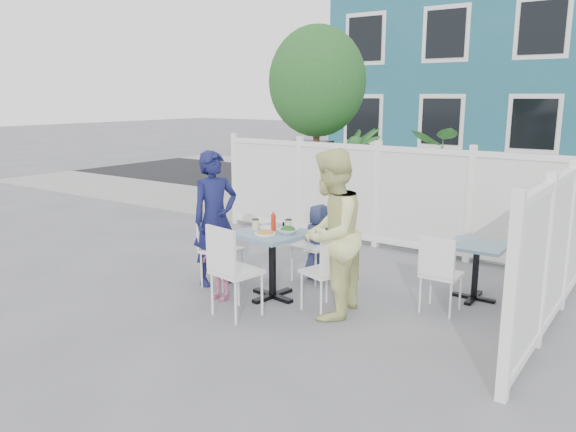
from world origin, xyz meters
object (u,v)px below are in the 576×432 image
Objects in this scene: chair_back at (315,238)px; chair_near at (230,265)px; chair_left at (216,242)px; woman at (330,234)px; chair_right at (329,266)px; toddler at (220,264)px; utility_cabinet at (309,179)px; spare_table at (476,257)px; man at (215,218)px; main_table at (272,247)px; boy at (319,242)px.

chair_back is 0.93× the size of chair_near.
chair_left reaches higher than chair_back.
chair_back is at bearing -150.67° from woman.
chair_right is (1.64, -0.00, -0.01)m from chair_left.
chair_left is 0.52m from toddler.
chair_right reaches higher than toddler.
spare_table is at bearing -42.40° from utility_cabinet.
chair_back is at bearing 135.43° from chair_left.
toddler is (-2.45, -1.69, -0.10)m from spare_table.
chair_left is 1.27m from chair_back.
man reaches higher than chair_back.
spare_table is at bearing 130.22° from woman.
chair_left reaches higher than chair_right.
boy reaches higher than main_table.
main_table is 0.85m from chair_left.
chair_back is (-0.76, 0.91, 0.01)m from chair_right.
utility_cabinet is 4.98m from main_table.
spare_table is 0.68× the size of boy.
chair_right is at bearing 127.35° from boy.
boy reaches higher than chair_right.
man is (-0.05, 0.04, 0.29)m from chair_left.
main_table is 0.48× the size of woman.
woman is at bearing 127.39° from boy.
man reaches higher than main_table.
chair_left is 1.11m from chair_near.
chair_back is at bearing 51.25° from boy.
chair_left is 1.32m from boy.
woman reaches higher than chair_left.
spare_table is at bearing 55.65° from chair_near.
chair_left is 1.01× the size of chair_back.
main_table is 2.37m from spare_table.
woman is 2.14× the size of toddler.
chair_right is 0.51× the size of woman.
chair_back is at bearing -28.26° from man.
chair_back is (-1.94, -0.43, 0.03)m from spare_table.
chair_left is 0.94× the size of chair_near.
woman is 1.43m from toddler.
chair_right is 0.94× the size of boy.
man is (1.45, -4.38, 0.14)m from utility_cabinet.
woman reaches higher than chair_near.
boy is at bearing 86.05° from main_table.
boy is (0.96, 0.91, -0.35)m from man.
toddler is (0.37, -0.35, -0.13)m from chair_left.
chair_left is 0.56× the size of man.
woman reaches higher than main_table.
main_table is 0.93× the size of chair_right.
man is (-0.90, 0.01, 0.22)m from main_table.
chair_left is 0.53× the size of woman.
chair_near is at bearing -43.63° from toddler.
chair_right is (0.79, -0.03, -0.08)m from main_table.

